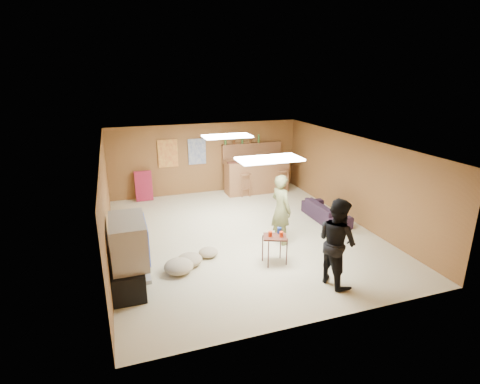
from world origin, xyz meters
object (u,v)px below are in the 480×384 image
object	(u,v)px
tv_body	(128,241)
person_olive	(281,209)
tray_table	(275,250)
person_black	(337,242)
sofa	(326,212)
bar_counter	(257,176)

from	to	relation	value
tv_body	person_olive	bearing A→B (deg)	13.59
person_olive	tray_table	size ratio (longest dim) A/B	2.70
person_black	tray_table	xyz separation A→B (m)	(-0.75, 1.03, -0.52)
person_black	sofa	bearing A→B (deg)	-38.44
person_olive	sofa	distance (m)	1.98
bar_counter	tray_table	xyz separation A→B (m)	(-1.36, -4.50, -0.25)
tv_body	tray_table	xyz separation A→B (m)	(2.79, -0.05, -0.60)
person_olive	sofa	world-z (taller)	person_olive
tv_body	bar_counter	distance (m)	6.09
bar_counter	sofa	distance (m)	2.96
person_black	sofa	distance (m)	3.14
tv_body	sofa	xyz separation A→B (m)	(5.01, 1.64, -0.67)
person_black	tray_table	size ratio (longest dim) A/B	2.77
person_olive	tray_table	bearing A→B (deg)	133.55
tv_body	bar_counter	world-z (taller)	tv_body
bar_counter	person_black	size ratio (longest dim) A/B	1.22
bar_counter	sofa	bearing A→B (deg)	-73.01
person_black	tray_table	world-z (taller)	person_black
bar_counter	tv_body	bearing A→B (deg)	-133.00
bar_counter	sofa	size ratio (longest dim) A/B	1.27
person_olive	sofa	bearing A→B (deg)	-78.91
bar_counter	sofa	world-z (taller)	bar_counter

